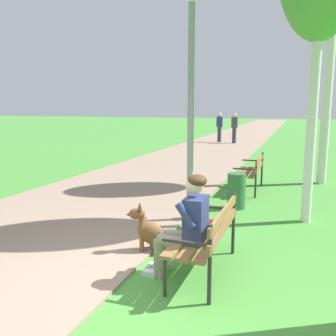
{
  "coord_description": "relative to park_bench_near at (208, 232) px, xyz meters",
  "views": [
    {
      "loc": [
        1.61,
        -3.16,
        1.99
      ],
      "look_at": [
        -0.58,
        2.86,
        0.9
      ],
      "focal_mm": 38.6,
      "sensor_mm": 36.0,
      "label": 1
    }
  ],
  "objects": [
    {
      "name": "pedestrian_distant",
      "position": [
        -3.22,
        15.9,
        0.33
      ],
      "size": [
        0.32,
        0.22,
        1.65
      ],
      "color": "#383842",
      "rests_on": "ground"
    },
    {
      "name": "person_seated_on_near_bench",
      "position": [
        -0.21,
        -0.22,
        0.17
      ],
      "size": [
        0.74,
        0.49,
        1.25
      ],
      "color": "gray",
      "rests_on": "ground"
    },
    {
      "name": "paved_path",
      "position": [
        -2.91,
        23.14,
        -0.49
      ],
      "size": [
        4.12,
        60.0,
        0.04
      ],
      "primitive_type": "cube",
      "color": "gray",
      "rests_on": "ground"
    },
    {
      "name": "litter_bin",
      "position": [
        -0.15,
        2.97,
        -0.16
      ],
      "size": [
        0.36,
        0.36,
        0.7
      ],
      "primitive_type": "cylinder",
      "color": "#2D6638",
      "rests_on": "ground"
    },
    {
      "name": "pedestrian_further_distant",
      "position": [
        -2.34,
        15.53,
        0.33
      ],
      "size": [
        0.32,
        0.22,
        1.65
      ],
      "color": "#383842",
      "rests_on": "ground"
    },
    {
      "name": "park_bench_mid",
      "position": [
        -0.07,
        4.62,
        0.0
      ],
      "size": [
        0.55,
        1.5,
        0.85
      ],
      "color": "olive",
      "rests_on": "ground"
    },
    {
      "name": "lamp_post_near",
      "position": [
        -0.78,
        1.86,
        1.53
      ],
      "size": [
        0.24,
        0.24,
        3.95
      ],
      "color": "gray",
      "rests_on": "ground"
    },
    {
      "name": "ground_plane",
      "position": [
        -0.66,
        -0.86,
        -0.51
      ],
      "size": [
        120.0,
        120.0,
        0.0
      ],
      "primitive_type": "plane",
      "color": "#478E38"
    },
    {
      "name": "dog_brown",
      "position": [
        -0.84,
        0.36,
        -0.25
      ],
      "size": [
        0.79,
        0.46,
        0.71
      ],
      "color": "brown",
      "rests_on": "ground"
    },
    {
      "name": "park_bench_near",
      "position": [
        0.0,
        0.0,
        0.0
      ],
      "size": [
        0.55,
        1.5,
        0.85
      ],
      "color": "olive",
      "rests_on": "ground"
    }
  ]
}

